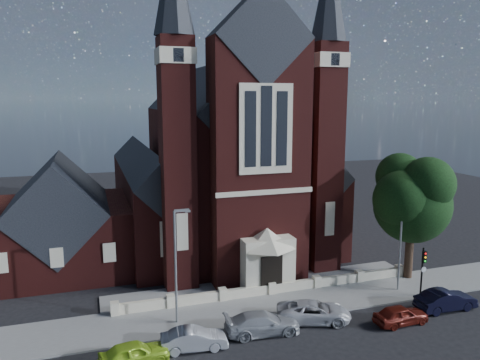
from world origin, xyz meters
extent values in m
plane|color=black|center=(0.00, 15.00, 0.00)|extent=(120.00, 120.00, 0.00)
cube|color=slate|center=(0.00, 4.50, 0.00)|extent=(60.00, 5.00, 0.12)
cube|color=slate|center=(0.00, 8.50, 0.00)|extent=(26.00, 3.00, 0.14)
cube|color=beige|center=(0.00, 6.50, 0.00)|extent=(24.00, 0.40, 0.90)
cube|color=#481613|center=(0.00, 25.00, 7.00)|extent=(10.00, 30.00, 14.00)
cube|color=black|center=(0.00, 25.00, 14.00)|extent=(10.00, 30.20, 10.00)
cube|color=#481613|center=(-7.50, 24.00, 4.00)|extent=(5.00, 26.00, 8.00)
cube|color=#481613|center=(7.50, 24.00, 4.00)|extent=(5.00, 26.00, 8.00)
cube|color=black|center=(-7.50, 24.00, 8.00)|extent=(5.01, 26.20, 5.01)
cube|color=black|center=(7.50, 24.00, 8.00)|extent=(5.01, 26.20, 5.01)
cube|color=#481613|center=(0.00, 9.50, 10.00)|extent=(8.00, 3.00, 20.00)
cube|color=black|center=(0.00, 9.50, 20.00)|extent=(8.00, 3.20, 8.00)
cube|color=beige|center=(0.00, 7.95, 13.00)|extent=(4.40, 0.15, 7.00)
cube|color=black|center=(0.00, 7.88, 13.20)|extent=(0.90, 0.08, 6.20)
cube|color=beige|center=(0.00, 7.50, 2.20)|extent=(4.20, 2.00, 4.40)
cube|color=black|center=(0.00, 6.45, 1.60)|extent=(1.80, 0.12, 3.20)
cone|color=beige|center=(0.00, 7.50, 4.40)|extent=(4.60, 4.60, 1.60)
cube|color=#481613|center=(-6.50, 10.50, 10.00)|extent=(2.60, 2.60, 20.00)
cube|color=beige|center=(-6.50, 10.50, 18.50)|extent=(2.80, 2.80, 1.20)
cube|color=#481613|center=(6.50, 10.50, 10.00)|extent=(2.60, 2.60, 20.00)
cube|color=beige|center=(6.50, 10.50, 18.50)|extent=(2.80, 2.80, 1.20)
cube|color=#481613|center=(-16.00, 18.00, 3.00)|extent=(12.00, 12.00, 6.00)
cube|color=black|center=(-16.00, 18.00, 6.00)|extent=(8.49, 12.20, 8.49)
cylinder|color=black|center=(12.50, 6.00, 2.50)|extent=(0.70, 0.70, 5.00)
sphere|color=black|center=(12.50, 6.00, 6.50)|extent=(6.40, 6.40, 6.40)
sphere|color=black|center=(12.90, 4.80, 8.50)|extent=(4.40, 4.40, 4.40)
cylinder|color=gray|center=(-8.00, 4.00, 4.00)|extent=(0.16, 0.16, 8.00)
cube|color=gray|center=(-7.50, 4.00, 8.00)|extent=(1.00, 0.15, 0.18)
cube|color=gray|center=(-7.10, 4.00, 7.92)|extent=(0.35, 0.22, 0.12)
cylinder|color=gray|center=(10.00, 4.00, 4.00)|extent=(0.16, 0.16, 8.00)
cube|color=gray|center=(10.50, 4.00, 8.00)|extent=(1.00, 0.15, 0.18)
cube|color=gray|center=(10.90, 4.00, 7.92)|extent=(0.35, 0.22, 0.12)
cylinder|color=black|center=(11.00, 2.50, 2.00)|extent=(0.14, 0.14, 4.00)
cube|color=black|center=(11.00, 2.35, 3.30)|extent=(0.28, 0.22, 0.90)
sphere|color=red|center=(11.00, 2.22, 3.60)|extent=(0.14, 0.14, 0.14)
sphere|color=#CC8C0C|center=(11.00, 2.22, 3.30)|extent=(0.14, 0.14, 0.14)
sphere|color=#0C9919|center=(11.00, 2.22, 3.00)|extent=(0.14, 0.14, 0.14)
imported|color=#A0D029|center=(-11.28, -0.20, 0.70)|extent=(4.29, 2.24, 1.40)
imported|color=#96989D|center=(-7.60, 0.34, 0.68)|extent=(4.24, 1.84, 1.36)
imported|color=#979A9E|center=(-2.89, 0.87, 0.73)|extent=(5.18, 2.43, 1.46)
imported|color=silver|center=(1.13, 1.37, 0.71)|extent=(5.62, 3.87, 1.43)
imported|color=#621810|center=(6.65, -0.83, 0.66)|extent=(3.93, 1.67, 1.32)
imported|color=black|center=(11.18, -0.01, 0.76)|extent=(4.61, 1.67, 1.51)
camera|label=1|loc=(-13.21, -25.96, 15.36)|focal=35.00mm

